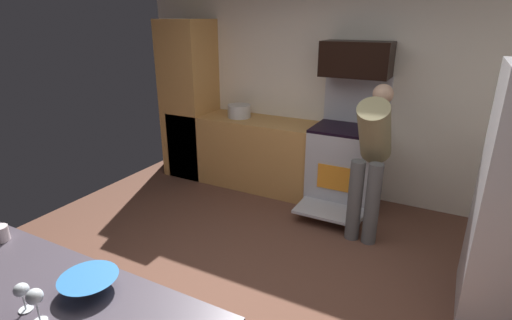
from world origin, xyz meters
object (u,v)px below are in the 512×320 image
Objects in this scene: person_cook at (372,152)px; wine_glass_near at (35,298)px; wine_glass_mid at (22,292)px; stock_pot at (239,111)px; oven_range at (345,164)px; mixing_bowl_small at (89,283)px; mug_tea at (0,234)px; microwave at (356,59)px.

person_cook is 9.15× the size of wine_glass_near.
stock_pot is (-0.94, 3.49, -0.02)m from wine_glass_mid.
oven_range is 5.05× the size of stock_pot.
wine_glass_near is at bearing -7.21° from wine_glass_mid.
oven_range is 3.55m from wine_glass_near.
person_cook is at bearing -18.13° from stock_pot.
wine_glass_near is (-0.02, -0.24, 0.09)m from mixing_bowl_small.
mug_tea is at bearing 158.95° from wine_glass_near.
mixing_bowl_small is at bearing -96.23° from oven_range.
mug_tea is (-1.17, -3.28, -0.75)m from microwave.
oven_range reaches higher than wine_glass_mid.
person_cook is (0.39, -0.68, -0.80)m from microwave.
stock_pot is at bearing 94.79° from mug_tea.
wine_glass_mid is (-0.12, 0.02, -0.02)m from wine_glass_near.
stock_pot is at bearing -176.81° from microwave.
wine_glass_mid is at bearing -74.91° from stock_pot.
person_cook reaches higher than mixing_bowl_small.
mixing_bowl_small is at bearing 85.79° from wine_glass_near.
microwave is at bearing 84.07° from wine_glass_near.
microwave reaches higher than wine_glass_mid.
stock_pot is (-1.43, -0.08, -0.71)m from microwave.
mixing_bowl_small is 0.81m from mug_tea.
microwave is 2.69× the size of mixing_bowl_small.
wine_glass_near is at bearing -104.63° from person_cook.
oven_range reaches higher than stock_pot.
oven_range is at bearing -0.63° from stock_pot.
wine_glass_mid is 1.54× the size of mug_tea.
wine_glass_mid is 0.47× the size of stock_pot.
mug_tea is (-0.79, 0.31, -0.08)m from wine_glass_near.
oven_range is 0.99× the size of person_cook.
person_cook is 1.92m from stock_pot.
oven_range is 3.54m from wine_glass_mid.
microwave reaches higher than stock_pot.
wine_glass_mid reaches higher than mug_tea.
person_cook is (0.39, -0.58, 0.39)m from oven_range.
wine_glass_near is (-0.37, -3.49, 0.51)m from oven_range.
stock_pot is at bearing 108.31° from mixing_bowl_small.
wine_glass_mid is at bearing -98.08° from oven_range.
stock_pot is (-1.08, 3.26, 0.05)m from mixing_bowl_small.
oven_range is 3.42m from mug_tea.
mixing_bowl_small is 0.27m from wine_glass_mid.
microwave is 5.33× the size of wine_glass_mid.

